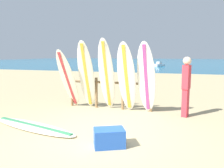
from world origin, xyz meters
name	(u,v)px	position (x,y,z in m)	size (l,w,h in m)	color
ground_plane	(92,138)	(0.00, 0.00, 0.00)	(120.00, 120.00, 0.00)	tan
ocean_water	(176,61)	(0.00, 58.00, 0.00)	(120.00, 80.00, 0.01)	#196B93
surfboard_rack	(109,89)	(-0.49, 2.72, 0.65)	(2.91, 0.09, 1.04)	olive
surfboard_leaning_far_left	(68,79)	(-1.83, 2.35, 1.00)	(0.70, 1.07, 2.00)	silver
surfboard_leaning_left	(86,75)	(-1.19, 2.43, 1.14)	(0.58, 0.92, 2.27)	white
surfboard_leaning_center_left	(107,75)	(-0.46, 2.37, 1.16)	(0.56, 1.05, 2.33)	white
surfboard_leaning_center	(127,78)	(0.21, 2.33, 1.10)	(0.60, 0.92, 2.21)	white
surfboard_leaning_center_right	(146,78)	(0.81, 2.39, 1.11)	(0.65, 0.79, 2.21)	white
surfboard_lying_on_sand	(33,126)	(-1.67, 0.21, 0.04)	(2.83, 1.25, 0.08)	silver
beachgoer_standing	(186,84)	(1.96, 2.43, 0.97)	(0.26, 0.32, 1.76)	#D8333F
small_boat_offshore	(159,65)	(-1.76, 31.86, 0.26)	(1.67, 2.35, 0.71)	silver
cooler_box	(109,138)	(0.51, -0.31, 0.18)	(0.60, 0.40, 0.36)	blue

